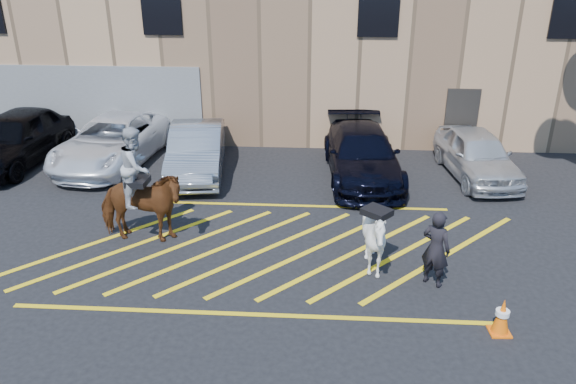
# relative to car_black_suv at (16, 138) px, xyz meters

# --- Properties ---
(ground) EXTENTS (90.00, 90.00, 0.00)m
(ground) POSITION_rel_car_black_suv_xyz_m (8.59, -4.97, -0.86)
(ground) COLOR black
(ground) RESTS_ON ground
(car_black_suv) EXTENTS (2.44, 5.19, 1.72)m
(car_black_suv) POSITION_rel_car_black_suv_xyz_m (0.00, 0.00, 0.00)
(car_black_suv) COLOR black
(car_black_suv) RESTS_ON ground
(car_white_pickup) EXTENTS (3.07, 5.61, 1.49)m
(car_white_pickup) POSITION_rel_car_black_suv_xyz_m (3.12, 0.21, -0.11)
(car_white_pickup) COLOR white
(car_white_pickup) RESTS_ON ground
(car_silver_sedan) EXTENTS (2.15, 4.70, 1.49)m
(car_silver_sedan) POSITION_rel_car_black_suv_xyz_m (6.02, -0.49, -0.11)
(car_silver_sedan) COLOR #8E929B
(car_silver_sedan) RESTS_ON ground
(car_blue_suv) EXTENTS (2.46, 5.27, 1.49)m
(car_blue_suv) POSITION_rel_car_black_suv_xyz_m (11.14, -0.55, -0.11)
(car_blue_suv) COLOR black
(car_blue_suv) RESTS_ON ground
(car_white_suv) EXTENTS (2.21, 4.39, 1.43)m
(car_white_suv) POSITION_rel_car_black_suv_xyz_m (14.64, -0.28, -0.14)
(car_white_suv) COLOR silver
(car_white_suv) RESTS_ON ground
(handler) EXTENTS (0.74, 0.69, 1.69)m
(handler) POSITION_rel_car_black_suv_xyz_m (12.30, -6.43, -0.01)
(handler) COLOR black
(handler) RESTS_ON ground
(warehouse) EXTENTS (32.42, 10.20, 7.30)m
(warehouse) POSITION_rel_car_black_suv_xyz_m (8.58, 7.02, 2.79)
(warehouse) COLOR tan
(warehouse) RESTS_ON ground
(hatching_zone) EXTENTS (12.60, 5.12, 0.01)m
(hatching_zone) POSITION_rel_car_black_suv_xyz_m (8.59, -5.27, -0.85)
(hatching_zone) COLOR yellow
(hatching_zone) RESTS_ON ground
(mounted_bay) EXTENTS (2.21, 1.08, 2.87)m
(mounted_bay) POSITION_rel_car_black_suv_xyz_m (5.65, -4.97, 0.30)
(mounted_bay) COLOR brown
(mounted_bay) RESTS_ON ground
(saddled_white) EXTENTS (1.96, 1.97, 1.63)m
(saddled_white) POSITION_rel_car_black_suv_xyz_m (11.09, -6.02, -0.04)
(saddled_white) COLOR white
(saddled_white) RESTS_ON ground
(traffic_cone) EXTENTS (0.40, 0.40, 0.73)m
(traffic_cone) POSITION_rel_car_black_suv_xyz_m (13.27, -8.02, -0.49)
(traffic_cone) COLOR #FF630A
(traffic_cone) RESTS_ON ground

